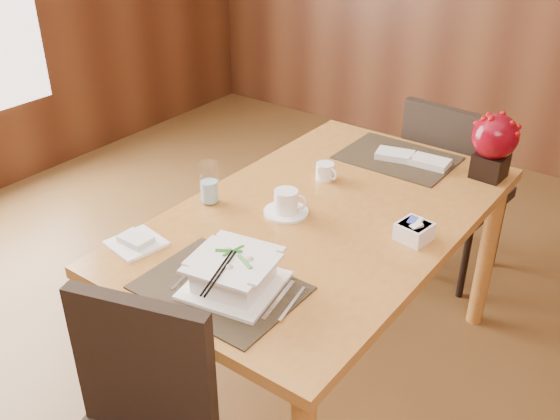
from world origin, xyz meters
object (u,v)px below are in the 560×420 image
Objects in this scene: sugar_caddy at (414,231)px; water_glass at (209,183)px; soup_setting at (234,274)px; coffee_cup at (286,204)px; dining_table at (324,236)px; berry_decor at (494,142)px; far_chair at (449,183)px; creamer_jug at (325,171)px; bread_plate at (136,243)px.

water_glass is at bearing -163.45° from sugar_caddy.
soup_setting is 1.91× the size of coffee_cup.
soup_setting is at bearing -118.26° from sugar_caddy.
dining_table is 5.88× the size of berry_decor.
sugar_caddy is 0.97m from far_chair.
coffee_cup is 0.44m from sugar_caddy.
far_chair reaches higher than creamer_jug.
water_glass is at bearing 90.00° from bread_plate.
bread_plate is (-0.27, -0.45, -0.03)m from coffee_cup.
bread_plate is at bearing -141.36° from sugar_caddy.
coffee_cup is 0.61× the size of berry_decor.
dining_table is 0.66m from bread_plate.
soup_setting is at bearing -64.07° from creamer_jug.
bread_plate is at bearing 76.95° from far_chair.
bread_plate is (-0.23, -0.75, -0.03)m from creamer_jug.
water_glass is (-0.37, -0.18, 0.17)m from dining_table.
berry_decor reaches higher than coffee_cup.
coffee_cup is 1.00× the size of bread_plate.
water_glass is 0.36m from bread_plate.
soup_setting is 1.94× the size of water_glass.
bread_plate is at bearing -90.00° from water_glass.
dining_table is 9.64× the size of bread_plate.
water_glass reaches higher than creamer_jug.
water_glass is 1.71× the size of creamer_jug.
sugar_caddy is at bearing -93.13° from berry_decor.
berry_decor is (0.03, 0.58, 0.12)m from sugar_caddy.
soup_setting is 1.48m from far_chair.
sugar_caddy is 0.60m from berry_decor.
soup_setting is 1.18m from berry_decor.
bread_plate is at bearing -94.22° from creamer_jug.
sugar_caddy reaches higher than bread_plate.
soup_setting reaches higher than bread_plate.
berry_decor is 0.56m from far_chair.
water_glass is at bearing 71.86° from far_chair.
coffee_cup is at bearing -70.34° from creamer_jug.
water_glass is at bearing -160.04° from coffee_cup.
berry_decor is at bearing 56.34° from coffee_cup.
berry_decor is (0.73, 0.79, 0.07)m from water_glass.
far_chair is at bearing 129.20° from berry_decor.
far_chair is at bearing 78.73° from coffee_cup.
berry_decor is (0.33, 1.13, 0.09)m from soup_setting.
bread_plate is at bearing 170.56° from soup_setting.
berry_decor is 0.28× the size of far_chair.
berry_decor reaches higher than creamer_jug.
sugar_caddy is at bearing -9.58° from creamer_jug.
berry_decor is at bearing 59.38° from dining_table.
far_chair is at bearing 72.21° from bread_plate.
dining_table is at bearing 26.48° from water_glass.
creamer_jug is (0.23, 0.40, -0.04)m from water_glass.
berry_decor reaches higher than far_chair.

